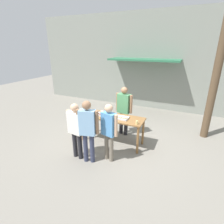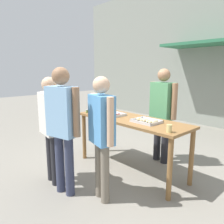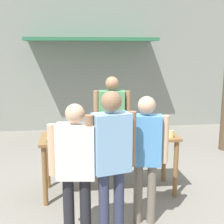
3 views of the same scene
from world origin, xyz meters
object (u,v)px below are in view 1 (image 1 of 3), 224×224
(food_tray_sausages, at_px, (99,114))
(food_tray_buns, at_px, (122,118))
(beer_cup, at_px, (137,123))
(person_customer_waiting_in_line, at_px, (88,127))
(person_server_behind_table, at_px, (124,107))
(person_customer_holding_hotdog, at_px, (76,127))
(person_customer_with_cup, at_px, (109,128))
(condiment_jar_ketchup, at_px, (86,114))
(condiment_jar_mustard, at_px, (84,114))

(food_tray_sausages, xyz_separation_m, food_tray_buns, (0.79, 0.00, 0.01))
(beer_cup, xyz_separation_m, person_customer_waiting_in_line, (-1.01, -0.96, 0.08))
(person_server_behind_table, xyz_separation_m, person_customer_waiting_in_line, (-0.27, -1.89, 0.02))
(beer_cup, relative_size, person_customer_waiting_in_line, 0.06)
(person_customer_holding_hotdog, bearing_deg, person_customer_with_cup, -155.52)
(condiment_jar_ketchup, height_order, person_server_behind_table, person_server_behind_table)
(beer_cup, distance_m, person_server_behind_table, 1.19)
(food_tray_sausages, distance_m, person_server_behind_table, 0.92)
(food_tray_buns, xyz_separation_m, person_customer_waiting_in_line, (-0.48, -1.18, 0.11))
(condiment_jar_mustard, distance_m, beer_cup, 1.76)
(food_tray_buns, bearing_deg, condiment_jar_ketchup, -169.01)
(person_server_behind_table, relative_size, person_customer_waiting_in_line, 0.99)
(person_customer_waiting_in_line, bearing_deg, food_tray_buns, -125.98)
(beer_cup, distance_m, person_customer_waiting_in_line, 1.40)
(beer_cup, height_order, person_customer_waiting_in_line, person_customer_waiting_in_line)
(person_server_behind_table, bearing_deg, food_tray_buns, -63.58)
(person_customer_holding_hotdog, distance_m, person_customer_waiting_in_line, 0.40)
(food_tray_buns, relative_size, beer_cup, 3.91)
(condiment_jar_mustard, xyz_separation_m, condiment_jar_ketchup, (0.09, -0.00, 0.00))
(food_tray_buns, xyz_separation_m, condiment_jar_mustard, (-1.23, -0.22, 0.01))
(food_tray_buns, height_order, condiment_jar_ketchup, food_tray_buns)
(condiment_jar_mustard, relative_size, person_server_behind_table, 0.04)
(condiment_jar_mustard, distance_m, person_customer_with_cup, 1.38)
(food_tray_buns, bearing_deg, person_customer_holding_hotdog, -127.19)
(condiment_jar_ketchup, bearing_deg, food_tray_sausages, 32.21)
(person_server_behind_table, relative_size, person_customer_holding_hotdog, 1.07)
(beer_cup, xyz_separation_m, person_customer_holding_hotdog, (-1.40, -0.93, -0.01))
(food_tray_buns, height_order, person_customer_waiting_in_line, person_customer_waiting_in_line)
(beer_cup, bearing_deg, person_server_behind_table, 128.78)
(person_server_behind_table, xyz_separation_m, person_customer_with_cup, (0.19, -1.60, -0.05))
(condiment_jar_mustard, bearing_deg, person_customer_holding_hotdog, -68.99)
(condiment_jar_ketchup, height_order, beer_cup, beer_cup)
(food_tray_buns, xyz_separation_m, condiment_jar_ketchup, (-1.14, -0.22, 0.01))
(person_customer_holding_hotdog, xyz_separation_m, person_customer_waiting_in_line, (0.39, -0.03, 0.09))
(person_customer_waiting_in_line, bearing_deg, person_server_behind_table, -111.94)
(food_tray_buns, height_order, condiment_jar_mustard, food_tray_buns)
(person_customer_with_cup, relative_size, person_customer_waiting_in_line, 0.94)
(condiment_jar_mustard, relative_size, person_customer_holding_hotdog, 0.04)
(condiment_jar_ketchup, relative_size, beer_cup, 0.62)
(person_server_behind_table, bearing_deg, person_customer_waiting_in_line, -88.11)
(food_tray_sausages, xyz_separation_m, person_customer_holding_hotdog, (-0.08, -1.15, 0.03))
(food_tray_sausages, xyz_separation_m, person_customer_with_cup, (0.77, -0.89, 0.06))
(food_tray_sausages, height_order, food_tray_buns, food_tray_buns)
(condiment_jar_ketchup, xyz_separation_m, beer_cup, (1.67, 0.01, 0.02))
(person_customer_holding_hotdog, bearing_deg, condiment_jar_mustard, -61.25)
(person_customer_with_cup, bearing_deg, food_tray_sausages, -35.54)
(food_tray_sausages, bearing_deg, beer_cup, -9.15)
(beer_cup, distance_m, person_customer_holding_hotdog, 1.69)
(condiment_jar_mustard, height_order, person_customer_waiting_in_line, person_customer_waiting_in_line)
(condiment_jar_mustard, bearing_deg, food_tray_sausages, 26.47)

